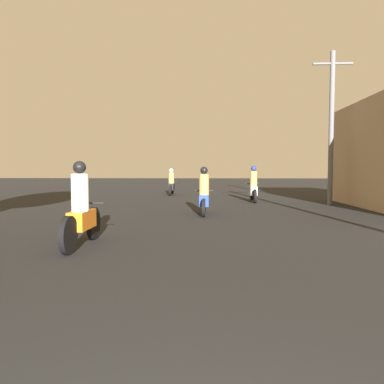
{
  "coord_description": "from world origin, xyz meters",
  "views": [
    {
      "loc": [
        0.06,
        -0.84,
        1.47
      ],
      "look_at": [
        -0.8,
        17.14,
        0.37
      ],
      "focal_mm": 35.0,
      "sensor_mm": 36.0,
      "label": 1
    }
  ],
  "objects_px": {
    "motorcycle_orange": "(81,213)",
    "motorcycle_blue": "(204,195)",
    "motorcycle_black": "(171,184)",
    "utility_pole_far": "(331,125)",
    "motorcycle_silver": "(253,187)"
  },
  "relations": [
    {
      "from": "motorcycle_orange",
      "to": "motorcycle_blue",
      "type": "distance_m",
      "value": 5.58
    },
    {
      "from": "motorcycle_black",
      "to": "utility_pole_far",
      "type": "bearing_deg",
      "value": -29.18
    },
    {
      "from": "utility_pole_far",
      "to": "motorcycle_silver",
      "type": "bearing_deg",
      "value": 157.09
    },
    {
      "from": "motorcycle_blue",
      "to": "motorcycle_black",
      "type": "relative_size",
      "value": 1.01
    },
    {
      "from": "motorcycle_black",
      "to": "utility_pole_far",
      "type": "height_order",
      "value": "utility_pole_far"
    },
    {
      "from": "motorcycle_blue",
      "to": "motorcycle_silver",
      "type": "distance_m",
      "value": 5.35
    },
    {
      "from": "motorcycle_orange",
      "to": "utility_pole_far",
      "type": "bearing_deg",
      "value": 41.55
    },
    {
      "from": "motorcycle_blue",
      "to": "motorcycle_silver",
      "type": "xyz_separation_m",
      "value": [
        2.15,
        4.9,
        0.03
      ]
    },
    {
      "from": "motorcycle_blue",
      "to": "utility_pole_far",
      "type": "bearing_deg",
      "value": 40.26
    },
    {
      "from": "motorcycle_orange",
      "to": "utility_pole_far",
      "type": "height_order",
      "value": "utility_pole_far"
    },
    {
      "from": "motorcycle_orange",
      "to": "motorcycle_silver",
      "type": "height_order",
      "value": "motorcycle_orange"
    },
    {
      "from": "motorcycle_blue",
      "to": "utility_pole_far",
      "type": "xyz_separation_m",
      "value": [
        5.15,
        3.63,
        2.66
      ]
    },
    {
      "from": "motorcycle_orange",
      "to": "motorcycle_blue",
      "type": "xyz_separation_m",
      "value": [
        2.25,
        5.1,
        -0.02
      ]
    },
    {
      "from": "motorcycle_orange",
      "to": "motorcycle_black",
      "type": "height_order",
      "value": "motorcycle_orange"
    },
    {
      "from": "motorcycle_orange",
      "to": "motorcycle_black",
      "type": "distance_m",
      "value": 14.21
    }
  ]
}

